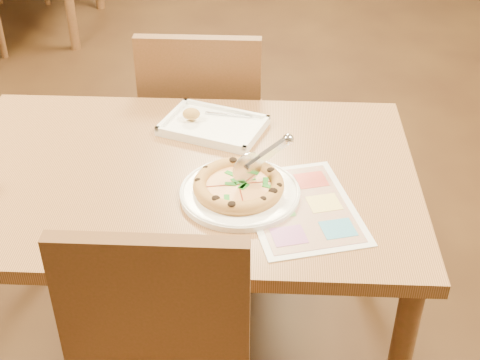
{
  "coord_description": "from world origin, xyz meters",
  "views": [
    {
      "loc": [
        0.24,
        -1.52,
        1.75
      ],
      "look_at": [
        0.17,
        -0.11,
        0.77
      ],
      "focal_mm": 50.0,
      "sensor_mm": 36.0,
      "label": 1
    }
  ],
  "objects_px": {
    "pizza_cutter": "(261,159)",
    "appetizer_tray": "(212,126)",
    "chair_far": "(203,114)",
    "pizza": "(239,185)",
    "dining_table": "(182,196)",
    "plate": "(240,193)",
    "menu": "(301,207)"
  },
  "relations": [
    {
      "from": "pizza_cutter",
      "to": "appetizer_tray",
      "type": "distance_m",
      "value": 0.35
    },
    {
      "from": "chair_far",
      "to": "pizza",
      "type": "height_order",
      "value": "chair_far"
    },
    {
      "from": "dining_table",
      "to": "pizza_cutter",
      "type": "height_order",
      "value": "pizza_cutter"
    },
    {
      "from": "appetizer_tray",
      "to": "plate",
      "type": "bearing_deg",
      "value": -73.17
    },
    {
      "from": "pizza",
      "to": "pizza_cutter",
      "type": "height_order",
      "value": "pizza_cutter"
    },
    {
      "from": "chair_far",
      "to": "menu",
      "type": "xyz_separation_m",
      "value": [
        0.33,
        -0.75,
        0.16
      ]
    },
    {
      "from": "dining_table",
      "to": "pizza",
      "type": "height_order",
      "value": "pizza"
    },
    {
      "from": "pizza_cutter",
      "to": "plate",
      "type": "bearing_deg",
      "value": -177.15
    },
    {
      "from": "dining_table",
      "to": "menu",
      "type": "xyz_separation_m",
      "value": [
        0.33,
        -0.15,
        0.09
      ]
    },
    {
      "from": "pizza_cutter",
      "to": "dining_table",
      "type": "bearing_deg",
      "value": 128.55
    },
    {
      "from": "menu",
      "to": "pizza",
      "type": "bearing_deg",
      "value": 162.8
    },
    {
      "from": "dining_table",
      "to": "chair_far",
      "type": "distance_m",
      "value": 0.61
    },
    {
      "from": "menu",
      "to": "dining_table",
      "type": "bearing_deg",
      "value": 154.98
    },
    {
      "from": "pizza",
      "to": "appetizer_tray",
      "type": "distance_m",
      "value": 0.35
    },
    {
      "from": "chair_far",
      "to": "pizza_cutter",
      "type": "xyz_separation_m",
      "value": [
        0.22,
        -0.67,
        0.25
      ]
    },
    {
      "from": "pizza_cutter",
      "to": "appetizer_tray",
      "type": "relative_size",
      "value": 0.43
    },
    {
      "from": "plate",
      "to": "pizza_cutter",
      "type": "relative_size",
      "value": 2.12
    },
    {
      "from": "chair_far",
      "to": "appetizer_tray",
      "type": "xyz_separation_m",
      "value": [
        0.07,
        -0.37,
        0.16
      ]
    },
    {
      "from": "dining_table",
      "to": "plate",
      "type": "height_order",
      "value": "plate"
    },
    {
      "from": "plate",
      "to": "pizza_cutter",
      "type": "bearing_deg",
      "value": 37.09
    },
    {
      "from": "dining_table",
      "to": "menu",
      "type": "bearing_deg",
      "value": -25.02
    },
    {
      "from": "appetizer_tray",
      "to": "menu",
      "type": "height_order",
      "value": "appetizer_tray"
    },
    {
      "from": "dining_table",
      "to": "menu",
      "type": "distance_m",
      "value": 0.37
    },
    {
      "from": "pizza",
      "to": "chair_far",
      "type": "bearing_deg",
      "value": 103.2
    },
    {
      "from": "menu",
      "to": "chair_far",
      "type": "bearing_deg",
      "value": 113.43
    },
    {
      "from": "pizza",
      "to": "pizza_cutter",
      "type": "relative_size",
      "value": 1.62
    },
    {
      "from": "dining_table",
      "to": "chair_far",
      "type": "height_order",
      "value": "chair_far"
    },
    {
      "from": "chair_far",
      "to": "pizza_cutter",
      "type": "distance_m",
      "value": 0.75
    },
    {
      "from": "pizza",
      "to": "pizza_cutter",
      "type": "distance_m",
      "value": 0.09
    },
    {
      "from": "plate",
      "to": "pizza",
      "type": "bearing_deg",
      "value": 127.39
    },
    {
      "from": "dining_table",
      "to": "appetizer_tray",
      "type": "xyz_separation_m",
      "value": [
        0.07,
        0.23,
        0.1
      ]
    },
    {
      "from": "plate",
      "to": "pizza_cutter",
      "type": "xyz_separation_m",
      "value": [
        0.05,
        0.04,
        0.08
      ]
    }
  ]
}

